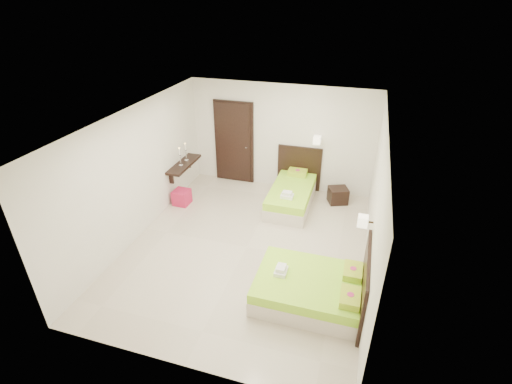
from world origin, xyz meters
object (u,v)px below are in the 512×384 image
(bed_single, at_px, (292,193))
(bed_double, at_px, (314,288))
(nightstand, at_px, (338,195))
(ottoman, at_px, (182,197))

(bed_single, height_order, bed_double, bed_single)
(nightstand, bearing_deg, ottoman, 175.70)
(bed_double, bearing_deg, nightstand, 89.00)
(bed_double, bearing_deg, ottoman, 147.43)
(bed_double, distance_m, nightstand, 3.33)
(bed_single, relative_size, nightstand, 4.26)
(bed_single, relative_size, bed_double, 1.06)
(ottoman, bearing_deg, bed_single, 17.11)
(nightstand, height_order, ottoman, nightstand)
(nightstand, bearing_deg, bed_single, 177.24)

